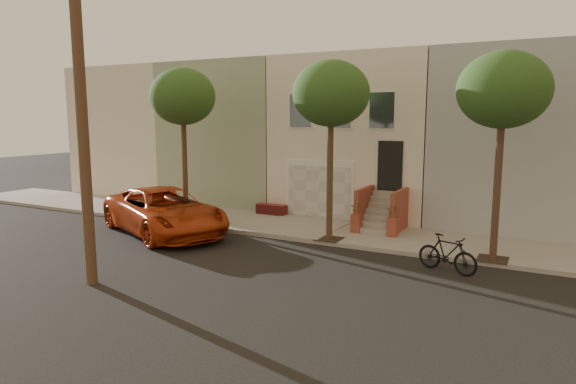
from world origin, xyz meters
The scene contains 9 objects.
ground centered at (0.00, 0.00, 0.00)m, with size 90.00×90.00×0.00m, color black.
sidewalk centered at (0.00, 5.35, 0.07)m, with size 40.00×3.70×0.15m, color gray.
house_row centered at (0.00, 11.19, 3.64)m, with size 33.10×11.70×7.00m.
tree_left centered at (-5.50, 3.90, 5.26)m, with size 2.70×2.57×6.30m.
tree_mid centered at (1.00, 3.90, 5.26)m, with size 2.70×2.57×6.30m.
tree_right centered at (6.50, 3.90, 5.26)m, with size 2.70×2.57×6.30m.
utility_pole centered at (8.00, -3.20, 5.19)m, with size 23.60×1.22×10.00m.
pickup_truck centered at (-5.23, 2.26, 0.89)m, with size 2.94×6.38×1.77m, color #B3350F.
motorcycle centered at (5.40, 2.38, 0.56)m, with size 0.52×1.85×1.11m, color black.
Camera 1 is at (7.95, -12.42, 4.57)m, focal length 31.45 mm.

